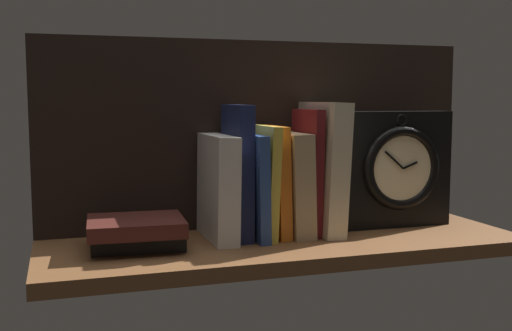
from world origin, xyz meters
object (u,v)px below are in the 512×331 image
(book_stack_side, at_px, (137,232))
(book_yellow_seinlanguage, at_px, (262,181))
(book_white_catcher, at_px, (218,187))
(book_orange_pandolfini, at_px, (274,181))
(book_navy_bierce, at_px, (237,172))
(book_blue_modern, at_px, (251,186))
(framed_clock, at_px, (396,169))
(book_tan_shortstories, at_px, (291,184))
(book_maroon_dawkins, at_px, (307,171))
(book_cream_twain, at_px, (322,167))

(book_stack_side, bearing_deg, book_yellow_seinlanguage, 7.78)
(book_white_catcher, xyz_separation_m, book_orange_pandolfini, (0.11, 0.00, 0.01))
(book_white_catcher, bearing_deg, book_navy_bierce, 0.00)
(book_navy_bierce, height_order, book_blue_modern, book_navy_bierce)
(book_blue_modern, bearing_deg, framed_clock, -0.26)
(book_navy_bierce, xyz_separation_m, book_tan_shortstories, (0.10, 0.00, -0.03))
(book_navy_bierce, height_order, book_yellow_seinlanguage, book_navy_bierce)
(book_maroon_dawkins, relative_size, framed_clock, 1.02)
(book_blue_modern, distance_m, book_yellow_seinlanguage, 0.02)
(book_navy_bierce, distance_m, book_stack_side, 0.21)
(book_tan_shortstories, height_order, framed_clock, framed_clock)
(book_yellow_seinlanguage, distance_m, book_stack_side, 0.24)
(framed_clock, bearing_deg, book_yellow_seinlanguage, 179.72)
(book_white_catcher, distance_m, book_yellow_seinlanguage, 0.08)
(book_blue_modern, relative_size, book_yellow_seinlanguage, 0.93)
(book_navy_bierce, height_order, book_tan_shortstories, book_navy_bierce)
(book_cream_twain, bearing_deg, framed_clock, -0.50)
(book_orange_pandolfini, height_order, book_stack_side, book_orange_pandolfini)
(book_orange_pandolfini, relative_size, book_stack_side, 1.20)
(framed_clock, bearing_deg, book_cream_twain, 179.50)
(book_yellow_seinlanguage, distance_m, book_maroon_dawkins, 0.09)
(book_navy_bierce, distance_m, framed_clock, 0.32)
(book_blue_modern, height_order, book_tan_shortstories, book_tan_shortstories)
(book_orange_pandolfini, xyz_separation_m, framed_clock, (0.25, -0.00, 0.01))
(book_yellow_seinlanguage, height_order, book_tan_shortstories, book_yellow_seinlanguage)
(book_white_catcher, height_order, book_stack_side, book_white_catcher)
(book_tan_shortstories, bearing_deg, book_stack_side, -173.73)
(book_stack_side, bearing_deg, book_tan_shortstories, 6.27)
(book_orange_pandolfini, height_order, book_tan_shortstories, book_orange_pandolfini)
(book_yellow_seinlanguage, xyz_separation_m, book_orange_pandolfini, (0.02, 0.00, -0.00))
(book_blue_modern, bearing_deg, book_tan_shortstories, 0.00)
(book_navy_bierce, distance_m, book_orange_pandolfini, 0.07)
(book_white_catcher, distance_m, framed_clock, 0.36)
(book_white_catcher, relative_size, book_tan_shortstories, 0.99)
(book_blue_modern, distance_m, book_tan_shortstories, 0.08)
(book_navy_bierce, height_order, book_maroon_dawkins, book_navy_bierce)
(book_stack_side, bearing_deg, book_white_catcher, 12.10)
(book_blue_modern, bearing_deg, book_white_catcher, 180.00)
(book_orange_pandolfini, xyz_separation_m, book_maroon_dawkins, (0.06, 0.00, 0.01))
(book_tan_shortstories, relative_size, book_maroon_dawkins, 0.81)
(book_white_catcher, distance_m, book_blue_modern, 0.06)
(book_yellow_seinlanguage, bearing_deg, book_white_catcher, -180.00)
(book_blue_modern, bearing_deg, book_navy_bierce, 180.00)
(book_navy_bierce, xyz_separation_m, book_blue_modern, (0.03, -0.00, -0.03))
(book_yellow_seinlanguage, xyz_separation_m, book_stack_side, (-0.23, -0.03, -0.07))
(book_orange_pandolfini, bearing_deg, book_maroon_dawkins, 0.00)
(book_tan_shortstories, height_order, book_maroon_dawkins, book_maroon_dawkins)
(book_maroon_dawkins, distance_m, framed_clock, 0.19)
(book_tan_shortstories, distance_m, book_cream_twain, 0.07)
(book_navy_bierce, relative_size, book_cream_twain, 0.98)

